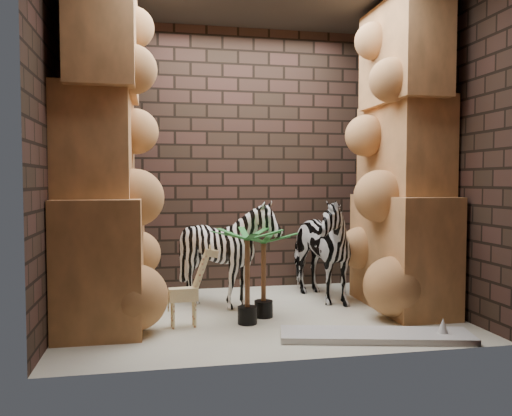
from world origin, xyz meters
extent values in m
plane|color=beige|center=(0.00, 0.00, 0.00)|extent=(3.50, 3.50, 0.00)
plane|color=black|center=(0.00, 1.25, 1.50)|extent=(3.50, 0.00, 3.50)
plane|color=black|center=(0.00, -1.25, 1.50)|extent=(3.50, 0.00, 3.50)
plane|color=black|center=(-1.75, 0.00, 1.50)|extent=(0.00, 3.00, 3.00)
plane|color=black|center=(1.75, 0.00, 1.50)|extent=(0.00, 3.00, 3.00)
imported|color=white|center=(0.68, 0.48, 0.63)|extent=(0.79, 1.16, 1.26)
imported|color=white|center=(-0.26, 0.31, 0.48)|extent=(0.91, 1.11, 0.97)
cube|color=silver|center=(0.75, -0.90, 0.03)|extent=(1.54, 0.70, 0.05)
camera|label=1|loc=(-0.95, -4.63, 1.24)|focal=36.02mm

